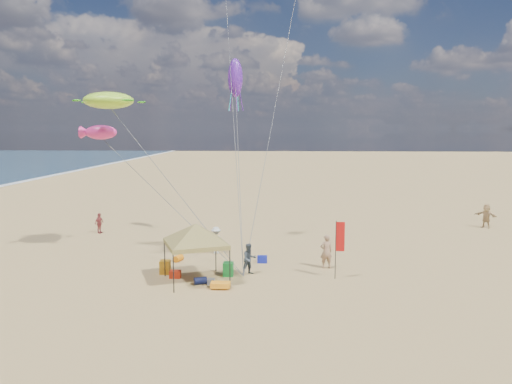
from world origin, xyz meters
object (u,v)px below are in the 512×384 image
(chair_yellow, at_px, (165,267))
(person_far_a, at_px, (99,223))
(chair_green, at_px, (228,269))
(person_near_c, at_px, (216,240))
(person_far_c, at_px, (486,216))
(cooler_red, at_px, (175,274))
(person_near_a, at_px, (326,251))
(beach_cart, at_px, (220,285))
(cooler_blue, at_px, (262,259))
(person_near_b, at_px, (249,259))
(feather_flag, at_px, (339,240))
(canopy_tent, at_px, (196,226))

(chair_yellow, xyz_separation_m, person_far_a, (-7.02, 9.48, 0.38))
(chair_green, bearing_deg, person_near_c, 105.25)
(chair_yellow, distance_m, person_far_c, 25.00)
(cooler_red, distance_m, person_far_a, 12.76)
(cooler_red, bearing_deg, person_near_a, 15.55)
(beach_cart, height_order, person_far_a, person_far_a)
(cooler_red, bearing_deg, person_far_c, 33.28)
(cooler_red, relative_size, beach_cart, 0.60)
(cooler_red, bearing_deg, person_near_c, 74.09)
(chair_yellow, bearing_deg, cooler_red, -45.49)
(beach_cart, xyz_separation_m, person_far_a, (-10.16, 11.73, 0.53))
(beach_cart, height_order, person_far_c, person_far_c)
(cooler_blue, height_order, person_far_a, person_far_a)
(person_near_b, bearing_deg, person_far_c, 7.45)
(feather_flag, distance_m, chair_green, 5.75)
(cooler_blue, xyz_separation_m, person_near_a, (3.45, -0.90, 0.72))
(person_near_c, xyz_separation_m, person_far_a, (-9.09, 5.23, -0.08))
(cooler_red, relative_size, person_near_b, 0.34)
(person_near_c, height_order, person_far_a, person_near_c)
(chair_green, bearing_deg, beach_cart, -94.06)
(cooler_red, distance_m, person_near_c, 5.16)
(canopy_tent, relative_size, cooler_blue, 9.21)
(chair_yellow, bearing_deg, canopy_tent, -32.01)
(canopy_tent, height_order, person_far_a, canopy_tent)
(cooler_blue, height_order, person_near_a, person_near_a)
(canopy_tent, bearing_deg, person_near_b, 26.65)
(feather_flag, xyz_separation_m, person_far_c, (12.59, 13.33, -1.07))
(cooler_red, height_order, person_near_c, person_near_c)
(chair_yellow, distance_m, person_near_b, 4.36)
(person_far_a, bearing_deg, person_near_b, -110.40)
(feather_flag, bearing_deg, chair_green, 177.85)
(feather_flag, height_order, beach_cart, feather_flag)
(person_near_c, distance_m, person_far_a, 10.49)
(feather_flag, height_order, cooler_blue, feather_flag)
(cooler_red, relative_size, person_far_c, 0.30)
(beach_cart, bearing_deg, person_far_c, 39.74)
(canopy_tent, distance_m, person_far_c, 24.17)
(person_near_b, bearing_deg, feather_flag, -36.21)
(feather_flag, distance_m, cooler_blue, 5.09)
(cooler_red, bearing_deg, feather_flag, 1.95)
(feather_flag, height_order, person_near_c, feather_flag)
(chair_yellow, bearing_deg, person_far_a, 126.52)
(person_near_b, height_order, person_far_c, person_far_c)
(cooler_blue, bearing_deg, chair_yellow, -154.37)
(canopy_tent, distance_m, chair_yellow, 3.22)
(cooler_red, height_order, person_near_a, person_near_a)
(beach_cart, relative_size, person_near_a, 0.49)
(canopy_tent, height_order, cooler_blue, canopy_tent)
(chair_green, relative_size, chair_yellow, 1.00)
(cooler_blue, relative_size, person_near_a, 0.30)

